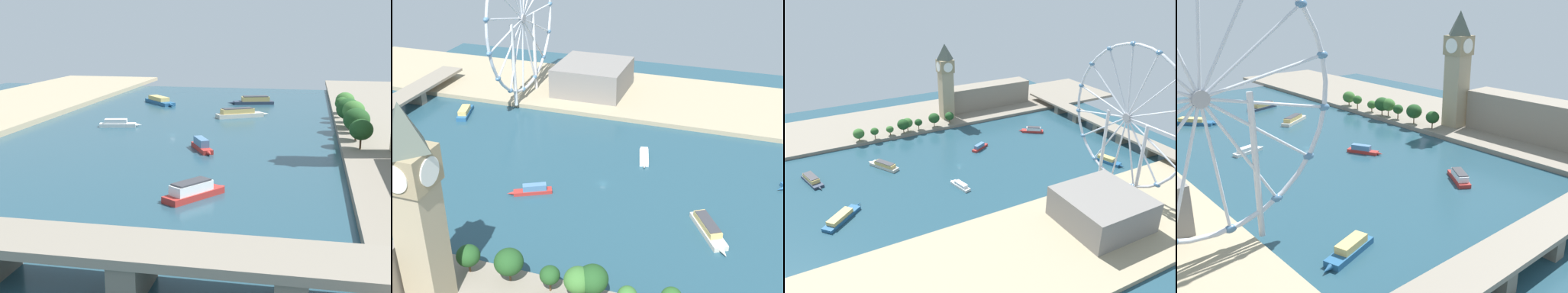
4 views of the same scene
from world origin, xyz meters
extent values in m
plane|color=#234756|center=(0.00, 0.00, 0.00)|extent=(417.91, 417.91, 0.00)
cylinder|color=#513823|center=(-85.16, -65.28, 4.56)|extent=(0.80, 0.80, 3.13)
ellipsoid|color=#386B2D|center=(-85.16, -65.28, 10.40)|extent=(10.69, 10.69, 9.62)
cylinder|color=#513823|center=(-82.77, -50.74, 5.32)|extent=(0.80, 0.80, 4.64)
ellipsoid|color=#285623|center=(-82.77, -50.74, 10.74)|extent=(7.74, 7.74, 6.96)
cylinder|color=#513823|center=(-85.19, -35.18, 4.53)|extent=(0.80, 0.80, 3.05)
ellipsoid|color=#386B2D|center=(-85.19, -35.18, 9.01)|extent=(7.39, 7.39, 6.65)
cylinder|color=#513823|center=(-84.21, -21.64, 5.13)|extent=(0.80, 0.80, 4.25)
ellipsoid|color=#1E471E|center=(-84.21, -21.64, 12.00)|extent=(11.87, 11.87, 10.68)
cylinder|color=#513823|center=(-86.38, -16.70, 5.33)|extent=(0.80, 0.80, 4.66)
ellipsoid|color=#386B2D|center=(-86.38, -16.70, 11.99)|extent=(10.81, 10.81, 9.73)
cylinder|color=#513823|center=(-85.83, -5.19, 5.24)|extent=(0.80, 0.80, 4.47)
ellipsoid|color=#1E471E|center=(-85.83, -5.19, 10.61)|extent=(7.84, 7.84, 7.06)
cylinder|color=#513823|center=(-85.65, 11.87, 5.32)|extent=(0.80, 0.80, 4.63)
ellipsoid|color=#1E471E|center=(-85.65, 11.87, 12.24)|extent=(11.52, 11.52, 10.37)
cylinder|color=#513823|center=(-86.21, 29.44, 5.14)|extent=(0.80, 0.80, 4.28)
ellipsoid|color=#1E471E|center=(-86.21, 29.44, 11.11)|extent=(9.58, 9.58, 8.62)
cube|color=#70685B|center=(-63.16, 161.30, 4.22)|extent=(6.00, 15.76, 8.44)
cube|color=#70685B|center=(-31.58, 161.30, 4.22)|extent=(6.00, 15.76, 8.44)
cube|color=#B22D28|center=(-20.67, 31.33, 0.96)|extent=(12.80, 19.44, 1.93)
cone|color=#B22D28|center=(-25.82, 41.46, 0.96)|extent=(3.31, 4.01, 1.93)
cube|color=teal|center=(-20.23, 30.46, 3.52)|extent=(8.74, 12.38, 3.17)
cube|color=#B22D28|center=(-30.94, 97.95, 1.03)|extent=(17.25, 21.35, 2.06)
cone|color=#B22D28|center=(-37.95, 87.58, 1.03)|extent=(3.88, 4.37, 2.06)
cube|color=white|center=(-30.34, 98.84, 3.58)|extent=(12.41, 14.86, 3.04)
cube|color=#38383D|center=(-30.34, 98.84, 5.36)|extent=(11.40, 13.53, 0.51)
cube|color=beige|center=(-25.82, -58.04, 1.20)|extent=(27.34, 19.97, 2.39)
cone|color=beige|center=(-39.71, -66.28, 1.20)|extent=(5.52, 4.61, 2.39)
cube|color=#DBB766|center=(-24.63, -57.33, 3.75)|extent=(19.63, 14.80, 2.71)
cube|color=#38383D|center=(-24.63, -57.33, 5.31)|extent=(17.82, 13.57, 0.42)
cube|color=white|center=(33.41, -14.59, 0.95)|extent=(19.62, 9.30, 1.91)
cone|color=white|center=(22.68, -17.13, 0.95)|extent=(3.76, 2.64, 1.91)
cube|color=white|center=(34.33, -14.37, 3.06)|extent=(12.30, 6.82, 2.30)
cube|color=#235684|center=(34.30, -103.07, 1.13)|extent=(26.15, 28.11, 2.26)
cone|color=#235684|center=(22.52, -89.75, 1.13)|extent=(5.35, 5.63, 2.26)
cube|color=#DBB766|center=(35.32, -104.21, 3.59)|extent=(17.78, 18.89, 2.65)
cube|color=#2D384C|center=(-28.19, -114.64, 1.01)|extent=(27.78, 14.72, 2.02)
cone|color=#2D384C|center=(-13.27, -110.49, 1.01)|extent=(5.16, 3.23, 2.02)
cube|color=#DBB766|center=(-29.47, -115.00, 3.49)|extent=(19.49, 11.30, 2.94)
cube|color=#38383D|center=(-29.47, -115.00, 5.25)|extent=(17.64, 10.50, 0.57)
camera|label=1|loc=(-64.64, 260.55, 52.95)|focal=51.21mm
camera|label=2|loc=(-221.32, -65.76, 142.30)|focal=46.85mm
camera|label=3|loc=(267.18, -121.49, 154.80)|focal=35.46mm
camera|label=4|loc=(142.72, 230.05, 90.61)|focal=40.55mm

